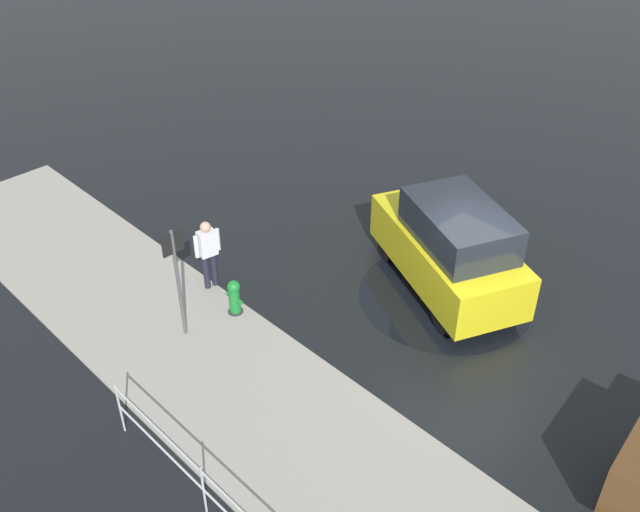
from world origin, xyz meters
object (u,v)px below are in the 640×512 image
(fire_hydrant, at_px, (234,298))
(pedestrian, at_px, (208,250))
(moving_hatchback, at_px, (450,247))
(sign_post, at_px, (176,269))

(fire_hydrant, distance_m, pedestrian, 1.18)
(fire_hydrant, bearing_deg, pedestrian, -10.23)
(fire_hydrant, height_order, pedestrian, pedestrian)
(pedestrian, bearing_deg, moving_hatchback, -134.54)
(moving_hatchback, xyz_separation_m, fire_hydrant, (2.43, 3.69, -0.63))
(moving_hatchback, xyz_separation_m, sign_post, (2.62, 4.79, 0.55))
(pedestrian, distance_m, sign_post, 1.64)
(fire_hydrant, xyz_separation_m, sign_post, (0.19, 1.09, 1.18))
(moving_hatchback, height_order, pedestrian, moving_hatchback)
(sign_post, bearing_deg, fire_hydrant, -99.80)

